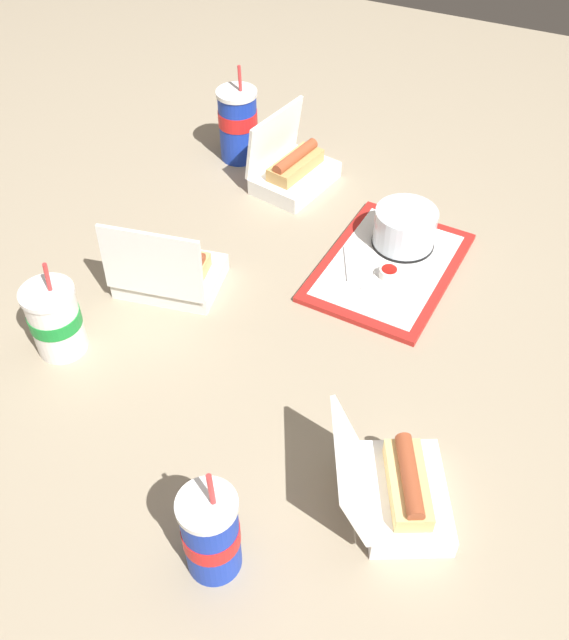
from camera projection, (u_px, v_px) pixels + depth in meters
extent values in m
plane|color=gray|center=(281.00, 336.00, 1.37)|extent=(3.20, 3.20, 0.00)
cube|color=red|center=(388.00, 267.00, 1.50)|extent=(0.39, 0.28, 0.01)
cube|color=white|center=(389.00, 264.00, 1.50)|extent=(0.34, 0.24, 0.00)
cylinder|color=black|center=(403.00, 242.00, 1.54)|extent=(0.14, 0.14, 0.01)
cylinder|color=beige|center=(404.00, 230.00, 1.52)|extent=(0.10, 0.10, 0.06)
cylinder|color=silver|center=(405.00, 227.00, 1.51)|extent=(0.13, 0.13, 0.08)
cylinder|color=white|center=(389.00, 274.00, 1.46)|extent=(0.04, 0.04, 0.02)
cylinder|color=#9E140F|center=(389.00, 270.00, 1.45)|extent=(0.03, 0.03, 0.01)
cube|color=white|center=(395.00, 285.00, 1.45)|extent=(0.12, 0.12, 0.00)
cube|color=white|center=(348.00, 263.00, 1.50)|extent=(0.10, 0.06, 0.00)
cube|color=white|center=(405.00, 497.00, 1.10)|extent=(0.22, 0.20, 0.04)
cube|color=white|center=(350.00, 469.00, 1.05)|extent=(0.19, 0.13, 0.12)
cube|color=#DBB770|center=(408.00, 484.00, 1.08)|extent=(0.15, 0.11, 0.03)
cylinder|color=#9E4728|center=(410.00, 476.00, 1.06)|extent=(0.14, 0.08, 0.03)
cylinder|color=yellow|center=(410.00, 472.00, 1.05)|extent=(0.11, 0.06, 0.01)
cube|color=white|center=(171.00, 276.00, 1.46)|extent=(0.18, 0.23, 0.04)
cube|color=white|center=(152.00, 265.00, 1.35)|extent=(0.05, 0.20, 0.15)
cube|color=#DBB770|center=(169.00, 263.00, 1.44)|extent=(0.09, 0.17, 0.03)
cylinder|color=#9E4728|center=(168.00, 254.00, 1.42)|extent=(0.05, 0.15, 0.03)
cylinder|color=yellow|center=(167.00, 250.00, 1.41)|extent=(0.03, 0.13, 0.01)
cube|color=white|center=(295.00, 178.00, 1.71)|extent=(0.22, 0.17, 0.04)
cube|color=white|center=(274.00, 138.00, 1.67)|extent=(0.20, 0.07, 0.14)
cube|color=tan|center=(295.00, 165.00, 1.68)|extent=(0.16, 0.09, 0.03)
cylinder|color=#9E4728|center=(296.00, 157.00, 1.67)|extent=(0.15, 0.05, 0.03)
cylinder|color=yellow|center=(296.00, 153.00, 1.66)|extent=(0.12, 0.03, 0.01)
cylinder|color=white|center=(56.00, 322.00, 1.30)|extent=(0.09, 0.09, 0.13)
cylinder|color=#198C33|center=(54.00, 318.00, 1.30)|extent=(0.10, 0.10, 0.03)
cylinder|color=white|center=(46.00, 293.00, 1.25)|extent=(0.10, 0.10, 0.01)
cylinder|color=red|center=(47.00, 277.00, 1.23)|extent=(0.01, 0.01, 0.06)
cylinder|color=#1938B7|center=(238.00, 127.00, 1.75)|extent=(0.09, 0.09, 0.17)
cylinder|color=red|center=(238.00, 118.00, 1.73)|extent=(0.10, 0.10, 0.04)
cylinder|color=white|center=(236.00, 93.00, 1.68)|extent=(0.10, 0.10, 0.01)
cylinder|color=red|center=(240.00, 78.00, 1.66)|extent=(0.01, 0.01, 0.06)
cylinder|color=#1938B7|center=(211.00, 536.00, 1.00)|extent=(0.08, 0.08, 0.15)
cylinder|color=red|center=(211.00, 534.00, 0.99)|extent=(0.08, 0.08, 0.03)
cylinder|color=white|center=(207.00, 505.00, 0.94)|extent=(0.09, 0.09, 0.01)
cylinder|color=red|center=(211.00, 489.00, 0.91)|extent=(0.01, 0.01, 0.06)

